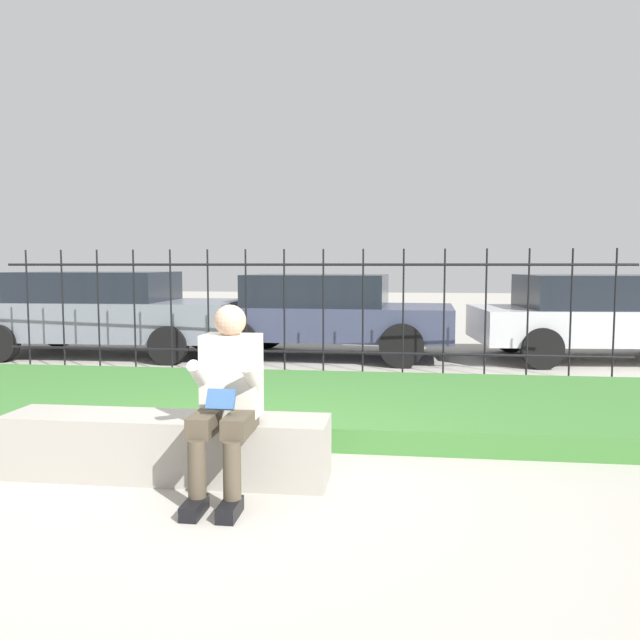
% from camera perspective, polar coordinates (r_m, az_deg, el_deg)
% --- Properties ---
extents(ground_plane, '(60.00, 60.00, 0.00)m').
position_cam_1_polar(ground_plane, '(4.58, -9.36, -14.17)').
color(ground_plane, '#A8A399').
extents(stone_bench, '(2.31, 0.46, 0.44)m').
position_cam_1_polar(stone_bench, '(4.64, -13.89, -11.46)').
color(stone_bench, gray).
rests_on(stone_bench, ground_plane).
extents(person_seated_reader, '(0.42, 0.73, 1.24)m').
position_cam_1_polar(person_seated_reader, '(4.11, -8.47, -6.60)').
color(person_seated_reader, black).
rests_on(person_seated_reader, ground_plane).
extents(grass_berm, '(10.40, 2.72, 0.20)m').
position_cam_1_polar(grass_berm, '(6.48, -4.14, -7.46)').
color(grass_berm, '#3D7533').
rests_on(grass_berm, ground_plane).
extents(iron_fence, '(8.40, 0.03, 1.71)m').
position_cam_1_polar(iron_fence, '(8.29, -1.49, 0.84)').
color(iron_fence, black).
rests_on(iron_fence, ground_plane).
extents(car_parked_center, '(4.09, 2.10, 1.35)m').
position_cam_1_polar(car_parked_center, '(10.16, 0.39, 0.66)').
color(car_parked_center, '#383D56').
rests_on(car_parked_center, ground_plane).
extents(car_parked_left, '(4.40, 2.10, 1.39)m').
position_cam_1_polar(car_parked_left, '(10.99, -19.06, 0.77)').
color(car_parked_left, slate).
rests_on(car_parked_left, ground_plane).
extents(car_parked_right, '(4.11, 2.22, 1.35)m').
position_cam_1_polar(car_parked_right, '(10.75, 24.33, 0.39)').
color(car_parked_right, '#B7B7BC').
rests_on(car_parked_right, ground_plane).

